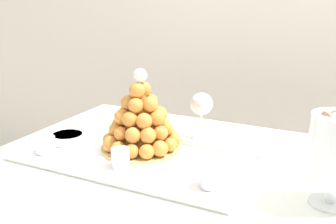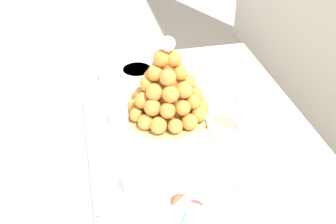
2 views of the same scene
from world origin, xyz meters
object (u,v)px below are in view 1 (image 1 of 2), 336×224
at_px(croquembouche, 141,121).
at_px(dessert_cup_left, 46,145).
at_px(dessert_cup_mid_left, 120,159).
at_px(creme_brulee_ramekin, 68,137).
at_px(serving_tray, 135,159).
at_px(dessert_cup_centre, 211,177).
at_px(wine_glass, 201,105).

relative_size(croquembouche, dessert_cup_left, 4.28).
relative_size(dessert_cup_mid_left, creme_brulee_ramekin, 0.52).
xyz_separation_m(serving_tray, croquembouche, (-0.02, 0.07, 0.09)).
xyz_separation_m(dessert_cup_centre, creme_brulee_ramekin, (-0.51, 0.08, -0.01)).
relative_size(serving_tray, dessert_cup_centre, 11.93).
bearing_deg(creme_brulee_ramekin, dessert_cup_centre, -9.35).
bearing_deg(creme_brulee_ramekin, serving_tray, -3.58).
distance_m(dessert_cup_centre, wine_glass, 0.36).
bearing_deg(wine_glass, croquembouche, -122.44).
distance_m(dessert_cup_left, dessert_cup_centre, 0.51).
distance_m(croquembouche, wine_glass, 0.22).
bearing_deg(dessert_cup_centre, dessert_cup_left, -178.66).
height_order(dessert_cup_left, dessert_cup_centre, dessert_cup_centre).
bearing_deg(croquembouche, wine_glass, 57.56).
relative_size(dessert_cup_mid_left, wine_glass, 0.35).
bearing_deg(creme_brulee_ramekin, wine_glass, 33.24).
bearing_deg(wine_glass, creme_brulee_ramekin, -146.76).
relative_size(serving_tray, creme_brulee_ramekin, 6.53).
relative_size(creme_brulee_ramekin, wine_glass, 0.67).
height_order(dessert_cup_mid_left, creme_brulee_ramekin, dessert_cup_mid_left).
distance_m(croquembouche, creme_brulee_ramekin, 0.26).
bearing_deg(dessert_cup_centre, creme_brulee_ramekin, 170.65).
distance_m(serving_tray, creme_brulee_ramekin, 0.26).
relative_size(croquembouche, creme_brulee_ramekin, 2.36).
xyz_separation_m(croquembouche, dessert_cup_mid_left, (0.01, -0.14, -0.07)).
bearing_deg(serving_tray, wine_glass, 68.04).
height_order(croquembouche, dessert_cup_left, croquembouche).
bearing_deg(creme_brulee_ramekin, dessert_cup_left, -90.25).
distance_m(creme_brulee_ramekin, wine_glass, 0.43).
bearing_deg(serving_tray, dessert_cup_centre, -14.94).
bearing_deg(dessert_cup_centre, dessert_cup_mid_left, -179.02).
distance_m(croquembouche, dessert_cup_mid_left, 0.15).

